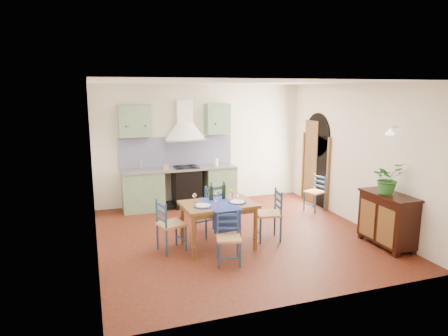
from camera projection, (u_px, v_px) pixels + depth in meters
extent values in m
plane|color=#3F130D|center=(238.00, 236.00, 7.44)|extent=(5.00, 5.00, 0.00)
cube|color=silver|center=(201.00, 144.00, 9.49)|extent=(5.00, 0.04, 2.80)
cube|color=gray|center=(143.00, 191.00, 8.93)|extent=(0.90, 0.60, 0.88)
cube|color=gray|center=(219.00, 185.00, 9.50)|extent=(0.70, 0.60, 0.88)
cube|color=black|center=(187.00, 188.00, 9.25)|extent=(0.60, 0.58, 0.88)
cube|color=gray|center=(180.00, 169.00, 9.11)|extent=(2.60, 0.64, 0.04)
cube|color=silver|center=(142.00, 171.00, 8.84)|extent=(0.45, 0.40, 0.03)
cylinder|color=silver|center=(141.00, 163.00, 8.98)|extent=(0.02, 0.02, 0.26)
cube|color=black|center=(186.00, 167.00, 9.15)|extent=(0.55, 0.48, 0.02)
cube|color=black|center=(180.00, 204.00, 9.32)|extent=(2.60, 0.50, 0.08)
cube|color=#090A56|center=(177.00, 151.00, 9.29)|extent=(2.65, 0.05, 0.68)
cube|color=gray|center=(135.00, 121.00, 8.72)|extent=(0.70, 0.34, 0.70)
cube|color=gray|center=(217.00, 119.00, 9.32)|extent=(0.55, 0.34, 0.70)
cone|color=beige|center=(185.00, 131.00, 9.05)|extent=(0.96, 0.96, 0.40)
cube|color=beige|center=(184.00, 111.00, 9.04)|extent=(0.36, 0.30, 0.50)
cube|color=silver|center=(356.00, 155.00, 7.95)|extent=(0.04, 5.00, 2.80)
cube|color=black|center=(316.00, 170.00, 9.36)|extent=(0.03, 1.00, 1.65)
cylinder|color=black|center=(318.00, 135.00, 9.20)|extent=(0.03, 1.00, 1.00)
cube|color=brown|center=(328.00, 174.00, 8.85)|extent=(0.06, 0.06, 1.65)
cube|color=brown|center=(303.00, 166.00, 9.86)|extent=(0.06, 0.06, 1.65)
cube|color=brown|center=(311.00, 162.00, 9.53)|extent=(0.04, 0.55, 1.96)
cylinder|color=silver|center=(395.00, 127.00, 6.80)|extent=(0.15, 0.04, 0.04)
cone|color=#FFEDC6|center=(390.00, 131.00, 6.78)|extent=(0.16, 0.16, 0.12)
cube|color=silver|center=(92.00, 171.00, 6.38)|extent=(0.04, 5.00, 2.80)
cube|color=white|center=(239.00, 82.00, 6.89)|extent=(5.00, 5.00, 0.01)
cube|color=brown|center=(218.00, 205.00, 6.77)|extent=(1.27, 0.88, 0.05)
cube|color=brown|center=(218.00, 208.00, 6.79)|extent=(1.14, 0.75, 0.08)
cylinder|color=brown|center=(194.00, 238.00, 6.34)|extent=(0.07, 0.07, 0.73)
cylinder|color=brown|center=(182.00, 224.00, 6.96)|extent=(0.07, 0.07, 0.73)
cylinder|color=brown|center=(255.00, 229.00, 6.74)|extent=(0.07, 0.07, 0.73)
cylinder|color=brown|center=(239.00, 217.00, 7.36)|extent=(0.07, 0.07, 0.73)
cube|color=navy|center=(219.00, 204.00, 6.72)|extent=(0.51, 0.95, 0.01)
cube|color=navy|center=(228.00, 221.00, 6.42)|extent=(0.46, 0.04, 0.38)
cylinder|color=navy|center=(203.00, 206.00, 6.56)|extent=(0.31, 0.31, 0.01)
cylinder|color=silver|center=(203.00, 205.00, 6.56)|extent=(0.25, 0.25, 0.01)
cylinder|color=navy|center=(237.00, 202.00, 6.78)|extent=(0.31, 0.31, 0.01)
cylinder|color=silver|center=(237.00, 202.00, 6.78)|extent=(0.25, 0.25, 0.01)
cylinder|color=black|center=(211.00, 192.00, 6.91)|extent=(0.07, 0.07, 0.32)
cylinder|color=black|center=(224.00, 190.00, 6.99)|extent=(0.07, 0.07, 0.32)
cylinder|color=white|center=(231.00, 196.00, 7.01)|extent=(0.05, 0.05, 0.10)
sphere|color=yellow|center=(231.00, 191.00, 6.99)|extent=(0.10, 0.10, 0.10)
cylinder|color=navy|center=(219.00, 256.00, 6.04)|extent=(0.03, 0.03, 0.41)
cylinder|color=navy|center=(218.00, 236.00, 6.31)|extent=(0.03, 0.03, 0.80)
cylinder|color=navy|center=(240.00, 255.00, 6.07)|extent=(0.03, 0.03, 0.41)
cylinder|color=navy|center=(238.00, 235.00, 6.34)|extent=(0.03, 0.03, 0.80)
cube|color=tan|center=(229.00, 238.00, 6.17)|extent=(0.45, 0.45, 0.04)
cube|color=navy|center=(228.00, 228.00, 6.30)|extent=(0.33, 0.10, 0.04)
cube|color=navy|center=(228.00, 221.00, 6.28)|extent=(0.33, 0.10, 0.04)
cube|color=navy|center=(228.00, 215.00, 6.26)|extent=(0.33, 0.10, 0.04)
cube|color=navy|center=(230.00, 258.00, 6.06)|extent=(0.32, 0.10, 0.02)
cylinder|color=navy|center=(213.00, 216.00, 7.75)|extent=(0.04, 0.04, 0.51)
cylinder|color=navy|center=(224.00, 210.00, 7.37)|extent=(0.04, 0.04, 0.99)
cylinder|color=navy|center=(195.00, 220.00, 7.54)|extent=(0.04, 0.04, 0.51)
cylinder|color=navy|center=(206.00, 213.00, 7.16)|extent=(0.04, 0.04, 0.99)
cube|color=tan|center=(210.00, 207.00, 7.43)|extent=(0.56, 0.56, 0.04)
cube|color=navy|center=(215.00, 203.00, 7.24)|extent=(0.41, 0.13, 0.05)
cube|color=navy|center=(215.00, 196.00, 7.21)|extent=(0.41, 0.13, 0.05)
cube|color=navy|center=(215.00, 188.00, 7.18)|extent=(0.41, 0.13, 0.05)
cube|color=navy|center=(205.00, 221.00, 7.65)|extent=(0.39, 0.13, 0.03)
cylinder|color=navy|center=(186.00, 239.00, 6.67)|extent=(0.04, 0.04, 0.45)
cylinder|color=navy|center=(166.00, 231.00, 6.43)|extent=(0.04, 0.04, 0.89)
cylinder|color=navy|center=(176.00, 233.00, 6.95)|extent=(0.04, 0.04, 0.45)
cylinder|color=navy|center=(157.00, 225.00, 6.72)|extent=(0.04, 0.04, 0.89)
cube|color=tan|center=(171.00, 224.00, 6.67)|extent=(0.51, 0.51, 0.04)
cube|color=navy|center=(161.00, 219.00, 6.55)|extent=(0.12, 0.37, 0.04)
cube|color=navy|center=(161.00, 212.00, 6.52)|extent=(0.12, 0.37, 0.04)
cube|color=navy|center=(161.00, 205.00, 6.50)|extent=(0.12, 0.37, 0.04)
cube|color=navy|center=(181.00, 238.00, 6.82)|extent=(0.12, 0.35, 0.02)
cylinder|color=navy|center=(255.00, 224.00, 7.36)|extent=(0.04, 0.04, 0.47)
cylinder|color=navy|center=(275.00, 211.00, 7.38)|extent=(0.04, 0.04, 0.92)
cylinder|color=navy|center=(260.00, 231.00, 7.01)|extent=(0.04, 0.04, 0.47)
cylinder|color=navy|center=(281.00, 218.00, 7.02)|extent=(0.04, 0.04, 0.92)
cube|color=tan|center=(268.00, 214.00, 7.17)|extent=(0.49, 0.49, 0.04)
cube|color=navy|center=(278.00, 206.00, 7.17)|extent=(0.09, 0.39, 0.05)
cube|color=navy|center=(278.00, 200.00, 7.15)|extent=(0.09, 0.39, 0.05)
cube|color=navy|center=(278.00, 193.00, 7.12)|extent=(0.09, 0.39, 0.05)
cube|color=navy|center=(258.00, 230.00, 7.19)|extent=(0.09, 0.37, 0.03)
cylinder|color=navy|center=(304.00, 201.00, 9.01)|extent=(0.03, 0.03, 0.41)
cylinder|color=navy|center=(314.00, 190.00, 9.16)|extent=(0.03, 0.03, 0.79)
cylinder|color=navy|center=(315.00, 204.00, 8.76)|extent=(0.03, 0.03, 0.41)
cylinder|color=navy|center=(325.00, 193.00, 8.91)|extent=(0.03, 0.03, 0.79)
cube|color=tan|center=(315.00, 192.00, 8.94)|extent=(0.47, 0.47, 0.04)
cube|color=navy|center=(320.00, 186.00, 9.01)|extent=(0.13, 0.32, 0.04)
cube|color=navy|center=(320.00, 182.00, 8.99)|extent=(0.13, 0.32, 0.04)
cube|color=navy|center=(320.00, 177.00, 8.97)|extent=(0.13, 0.32, 0.04)
cube|color=navy|center=(310.00, 204.00, 8.89)|extent=(0.13, 0.31, 0.02)
cube|color=black|center=(388.00, 219.00, 6.86)|extent=(0.45, 1.00, 0.82)
cube|color=black|center=(390.00, 195.00, 6.78)|extent=(0.50, 1.05, 0.04)
cube|color=brown|center=(386.00, 227.00, 6.58)|extent=(0.02, 0.38, 0.63)
cube|color=brown|center=(368.00, 218.00, 7.01)|extent=(0.02, 0.38, 0.63)
cube|color=black|center=(396.00, 255.00, 6.48)|extent=(0.08, 0.08, 0.08)
cube|color=black|center=(361.00, 236.00, 7.30)|extent=(0.08, 0.08, 0.08)
cube|color=black|center=(413.00, 252.00, 6.59)|extent=(0.08, 0.08, 0.08)
cube|color=black|center=(377.00, 234.00, 7.41)|extent=(0.08, 0.08, 0.08)
imported|color=#276425|center=(388.00, 178.00, 6.73)|extent=(0.54, 0.48, 0.55)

